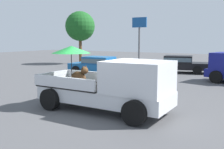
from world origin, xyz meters
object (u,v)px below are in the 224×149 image
object	(u,v)px
motel_sign	(139,32)
pickup_truck_main	(113,85)
parked_sedan_near	(179,63)
parked_sedan_far	(98,64)

from	to	relation	value
motel_sign	pickup_truck_main	bearing A→B (deg)	-68.74
parked_sedan_near	pickup_truck_main	bearing A→B (deg)	-97.13
pickup_truck_main	motel_sign	xyz separation A→B (m)	(-5.48, 14.09, 2.25)
pickup_truck_main	motel_sign	size ratio (longest dim) A/B	1.11
parked_sedan_far	pickup_truck_main	bearing A→B (deg)	124.07
pickup_truck_main	parked_sedan_far	bearing A→B (deg)	127.03
parked_sedan_near	parked_sedan_far	bearing A→B (deg)	-152.22
parked_sedan_near	motel_sign	world-z (taller)	motel_sign
pickup_truck_main	motel_sign	world-z (taller)	motel_sign
motel_sign	parked_sedan_near	bearing A→B (deg)	-21.95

